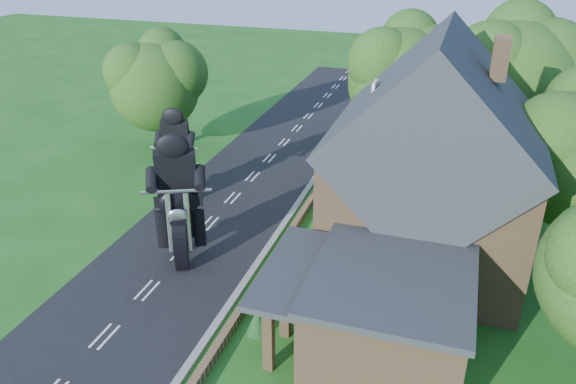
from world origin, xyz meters
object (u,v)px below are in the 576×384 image
(motorcycle_lead, at_px, (183,242))
(motorcycle_follow, at_px, (180,186))
(garden_wall, at_px, (284,243))
(annex, at_px, (385,315))
(house, at_px, (431,171))

(motorcycle_lead, distance_m, motorcycle_follow, 6.17)
(garden_wall, xyz_separation_m, motorcycle_follow, (-6.91, 2.98, 0.59))
(motorcycle_lead, xyz_separation_m, motorcycle_follow, (-2.98, 5.40, -0.13))
(garden_wall, xyz_separation_m, annex, (5.57, -5.80, 1.57))
(motorcycle_lead, relative_size, motorcycle_follow, 1.16)
(garden_wall, distance_m, house, 7.52)
(house, height_order, annex, house)
(motorcycle_follow, bearing_deg, annex, 132.46)
(annex, bearing_deg, motorcycle_lead, 160.43)
(motorcycle_follow, bearing_deg, motorcycle_lead, 106.45)
(house, height_order, motorcycle_lead, house)
(house, bearing_deg, annex, -95.24)
(annex, relative_size, motorcycle_lead, 3.58)
(annex, bearing_deg, garden_wall, 133.84)
(garden_wall, height_order, house, house)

